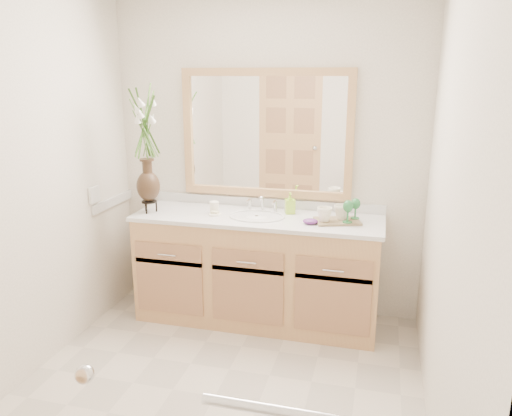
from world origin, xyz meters
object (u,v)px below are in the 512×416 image
(soap_bottle, at_px, (290,204))
(tray, at_px, (337,221))
(flower_vase, at_px, (145,136))
(tumbler, at_px, (214,207))

(soap_bottle, distance_m, tray, 0.40)
(flower_vase, relative_size, soap_bottle, 5.91)
(flower_vase, height_order, soap_bottle, flower_vase)
(flower_vase, bearing_deg, soap_bottle, 12.69)
(soap_bottle, xyz_separation_m, tray, (0.37, -0.15, -0.06))
(tumbler, bearing_deg, flower_vase, -168.99)
(tumbler, distance_m, soap_bottle, 0.57)
(tumbler, xyz_separation_m, soap_bottle, (0.55, 0.14, 0.03))
(flower_vase, distance_m, soap_bottle, 1.18)
(soap_bottle, bearing_deg, flower_vase, 171.91)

